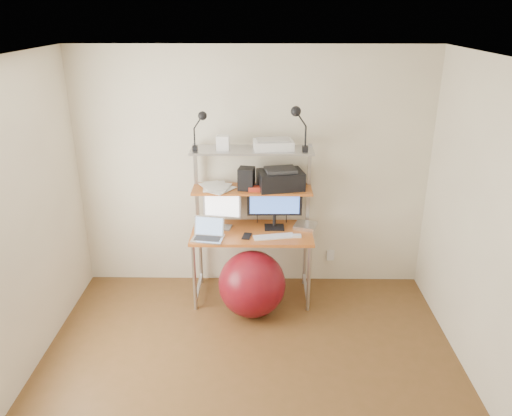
{
  "coord_description": "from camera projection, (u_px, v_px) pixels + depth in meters",
  "views": [
    {
      "loc": [
        0.1,
        -3.08,
        2.81
      ],
      "look_at": [
        0.04,
        1.15,
        1.11
      ],
      "focal_mm": 35.0,
      "sensor_mm": 36.0,
      "label": 1
    }
  ],
  "objects": [
    {
      "name": "red_box",
      "position": [
        257.0,
        188.0,
        4.87
      ],
      "size": [
        0.17,
        0.12,
        0.05
      ],
      "primitive_type": "cube",
      "rotation": [
        0.0,
        0.0,
        0.03
      ],
      "color": "red",
      "rests_on": "mid_shelf"
    },
    {
      "name": "room",
      "position": [
        247.0,
        251.0,
        3.44
      ],
      "size": [
        3.6,
        3.6,
        3.6
      ],
      "color": "brown",
      "rests_on": "ground"
    },
    {
      "name": "clip_lamp_right",
      "position": [
        298.0,
        119.0,
        4.57
      ],
      "size": [
        0.17,
        0.1,
        0.43
      ],
      "color": "black",
      "rests_on": "top_shelf"
    },
    {
      "name": "phone",
      "position": [
        247.0,
        236.0,
        4.85
      ],
      "size": [
        0.1,
        0.15,
        0.01
      ],
      "primitive_type": "cube",
      "rotation": [
        0.0,
        0.0,
        -0.17
      ],
      "color": "black",
      "rests_on": "desktop"
    },
    {
      "name": "wall_outlet",
      "position": [
        331.0,
        255.0,
        5.44
      ],
      "size": [
        0.08,
        0.01,
        0.12
      ],
      "primitive_type": "cube",
      "color": "silver",
      "rests_on": "room"
    },
    {
      "name": "scanner",
      "position": [
        273.0,
        144.0,
        4.77
      ],
      "size": [
        0.4,
        0.28,
        0.1
      ],
      "rotation": [
        0.0,
        0.0,
        0.12
      ],
      "color": "silver",
      "rests_on": "top_shelf"
    },
    {
      "name": "monitor_silver",
      "position": [
        222.0,
        206.0,
        4.98
      ],
      "size": [
        0.39,
        0.16,
        0.43
      ],
      "rotation": [
        0.0,
        0.0,
        -0.18
      ],
      "color": "#A9A9AD",
      "rests_on": "desktop"
    },
    {
      "name": "box_grey",
      "position": [
        223.0,
        143.0,
        4.79
      ],
      "size": [
        0.11,
        0.11,
        0.1
      ],
      "primitive_type": "cube",
      "rotation": [
        0.0,
        0.0,
        -0.08
      ],
      "color": "#2B2B2E",
      "rests_on": "top_shelf"
    },
    {
      "name": "clip_lamp_left",
      "position": [
        201.0,
        122.0,
        4.62
      ],
      "size": [
        0.15,
        0.08,
        0.38
      ],
      "color": "black",
      "rests_on": "top_shelf"
    },
    {
      "name": "keyboard",
      "position": [
        274.0,
        237.0,
        4.84
      ],
      "size": [
        0.41,
        0.19,
        0.01
      ],
      "primitive_type": "cube",
      "rotation": [
        0.0,
        0.0,
        0.2
      ],
      "color": "silver",
      "rests_on": "desktop"
    },
    {
      "name": "mac_mini",
      "position": [
        305.0,
        226.0,
        5.05
      ],
      "size": [
        0.26,
        0.26,
        0.04
      ],
      "primitive_type": "cube",
      "rotation": [
        0.0,
        0.0,
        -0.31
      ],
      "color": "silver",
      "rests_on": "desktop"
    },
    {
      "name": "laptop",
      "position": [
        208.0,
        234.0,
        4.81
      ],
      "size": [
        0.33,
        0.28,
        0.26
      ],
      "rotation": [
        0.0,
        0.0,
        -0.14
      ],
      "color": "silver",
      "rests_on": "desktop"
    },
    {
      "name": "printer",
      "position": [
        280.0,
        179.0,
        4.89
      ],
      "size": [
        0.49,
        0.38,
        0.21
      ],
      "rotation": [
        0.0,
        0.0,
        0.2
      ],
      "color": "black",
      "rests_on": "mid_shelf"
    },
    {
      "name": "paper_stack",
      "position": [
        216.0,
        187.0,
        4.93
      ],
      "size": [
        0.39,
        0.42,
        0.02
      ],
      "color": "white",
      "rests_on": "mid_shelf"
    },
    {
      "name": "mouse",
      "position": [
        297.0,
        236.0,
        4.84
      ],
      "size": [
        0.09,
        0.06,
        0.02
      ],
      "primitive_type": "cube",
      "rotation": [
        0.0,
        0.0,
        0.04
      ],
      "color": "silver",
      "rests_on": "desktop"
    },
    {
      "name": "box_white",
      "position": [
        223.0,
        143.0,
        4.73
      ],
      "size": [
        0.13,
        0.11,
        0.14
      ],
      "primitive_type": "cube",
      "rotation": [
        0.0,
        0.0,
        -0.09
      ],
      "color": "silver",
      "rests_on": "top_shelf"
    },
    {
      "name": "exercise_ball",
      "position": [
        252.0,
        284.0,
        4.83
      ],
      "size": [
        0.65,
        0.65,
        0.65
      ],
      "primitive_type": "sphere",
      "color": "maroon",
      "rests_on": "floor"
    },
    {
      "name": "computer_desk",
      "position": [
        252.0,
        209.0,
        4.94
      ],
      "size": [
        1.2,
        0.6,
        1.57
      ],
      "color": "#BF5E25",
      "rests_on": "ground"
    },
    {
      "name": "monitor_black",
      "position": [
        275.0,
        202.0,
        4.96
      ],
      "size": [
        0.55,
        0.16,
        0.55
      ],
      "rotation": [
        0.0,
        0.0,
        0.02
      ],
      "color": "black",
      "rests_on": "desktop"
    },
    {
      "name": "nas_cube",
      "position": [
        246.0,
        179.0,
        4.87
      ],
      "size": [
        0.17,
        0.17,
        0.22
      ],
      "primitive_type": "cube",
      "rotation": [
        0.0,
        0.0,
        -0.17
      ],
      "color": "black",
      "rests_on": "mid_shelf"
    }
  ]
}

